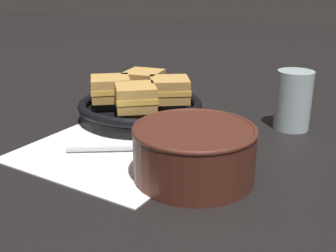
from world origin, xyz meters
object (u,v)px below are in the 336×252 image
Objects in this scene: drinking_glass at (293,100)px; spoon at (135,148)px; skillet at (140,109)px; sandwich_near_left at (110,88)px; soup_bowl at (194,149)px; sandwich_far_right at (144,82)px; sandwich_far_left at (170,89)px; sandwich_near_right at (136,97)px.

spoon is at bearing -135.78° from drinking_glass.
sandwich_near_left reaches higher than skillet.
spoon is at bearing -48.37° from sandwich_near_left.
soup_bowl is 0.33m from sandwich_far_right.
sandwich_near_left and sandwich_far_left have the same top height.
soup_bowl is at bearing -37.52° from sandwich_near_left.
skillet is 0.07m from sandwich_far_right.
sandwich_near_right is (-0.17, 0.15, 0.02)m from soup_bowl.
sandwich_far_left is (0.11, 0.04, 0.00)m from sandwich_near_left.
sandwich_far_right is (-0.20, 0.26, 0.02)m from soup_bowl.
drinking_glass is at bearing 1.49° from sandwich_far_right.
sandwich_far_left is at bearing 67.27° from spoon.
sandwich_near_right is (-0.05, 0.10, 0.06)m from spoon.
sandwich_far_left is at bearing 18.27° from sandwich_near_left.
drinking_glass reaches higher than sandwich_far_right.
sandwich_near_left and sandwich_near_right have the same top height.
drinking_glass is at bearing 68.54° from soup_bowl.
soup_bowl is 0.26m from sandwich_far_left.
soup_bowl is 0.55× the size of skillet.
skillet is 0.07m from sandwich_far_left.
soup_bowl is at bearing -111.46° from drinking_glass.
spoon is at bearing -87.22° from sandwich_far_left.
drinking_glass is (0.23, 0.22, 0.05)m from spoon.
soup_bowl is at bearing -51.98° from sandwich_far_right.
sandwich_near_left is (-0.06, -0.02, 0.04)m from skillet.
sandwich_far_right reaches higher than spoon.
sandwich_far_right reaches higher than skillet.
skillet is 0.07m from sandwich_near_left.
soup_bowl is 1.70× the size of sandwich_near_right.
soup_bowl is 0.29m from drinking_glass.
sandwich_near_right is 0.94× the size of drinking_glass.
sandwich_far_left is at bearing 120.00° from soup_bowl.
sandwich_far_right is at bearing 128.02° from soup_bowl.
soup_bowl is at bearing -60.00° from sandwich_far_left.
drinking_glass is (0.11, 0.27, 0.01)m from soup_bowl.
sandwich_far_left is at bearing -168.92° from drinking_glass.
drinking_glass is (0.27, 0.12, -0.01)m from sandwich_near_right.
sandwich_far_left and sandwich_far_right have the same top height.
sandwich_far_left reaches higher than skillet.
sandwich_far_right is at bearing 108.27° from sandwich_near_right.
soup_bowl is at bearing -41.58° from sandwich_near_right.
sandwich_near_left is 0.36m from drinking_glass.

